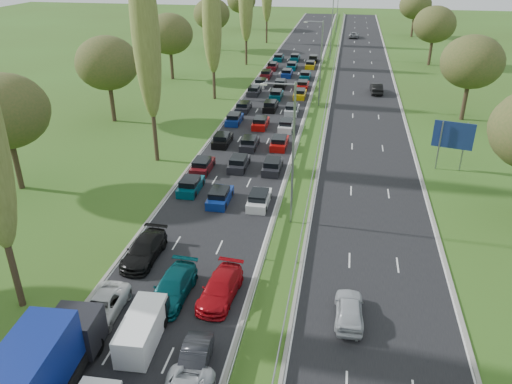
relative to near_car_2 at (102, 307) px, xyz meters
The scene contains 20 objects.
ground 52.10m from the near_car_2, 78.59° to the left, with size 260.00×260.00×0.00m, color #354F18.
near_carriageway 53.69m from the near_car_2, 86.20° to the left, with size 10.50×215.00×0.04m, color black.
far_carriageway 56.22m from the near_car_2, 72.33° to the left, with size 10.50×215.00×0.04m, color black.
central_reservation 54.55m from the near_car_2, 79.10° to the left, with size 2.36×215.00×0.32m.
lamp_columns 50.41m from the near_car_2, 78.13° to the left, with size 0.18×140.18×12.00m.
poplar_row 41.33m from the near_car_2, 98.25° to the left, with size 2.80×127.80×22.44m.
woodland_left 38.02m from the near_car_2, 115.67° to the left, with size 8.00×166.00×11.10m.
woodland_right 48.59m from the near_car_2, 51.69° to the left, with size 8.00×153.00×11.10m.
traffic_queue_fill 48.65m from the near_car_2, 85.83° to the left, with size 9.07×68.07×0.80m.
near_car_2 is the anchor object (origin of this frame).
near_car_3 6.56m from the near_car_2, 88.25° to the left, with size 2.18×5.37×1.56m, color black.
near_car_7 4.56m from the near_car_2, 34.21° to the left, with size 2.19×5.38×1.56m, color #04434A.
near_car_9 7.85m from the near_car_2, 26.07° to the right, with size 1.49×4.27×1.41m, color black.
near_car_11 7.55m from the near_car_2, 24.01° to the left, with size 2.12×5.21×1.51m, color #A10911.
far_car_0 15.51m from the near_car_2, ahead, with size 1.75×4.35×1.48m, color #B3B6BD.
far_car_1 60.65m from the near_car_2, 71.88° to the left, with size 1.70×4.86×1.60m, color black.
far_car_2 112.63m from the near_car_2, 82.28° to the left, with size 2.36×5.12×1.42m, color gray.
blue_lorry 7.09m from the near_car_2, 89.28° to the right, with size 2.66×9.57×4.04m.
white_van_rear 3.79m from the near_car_2, 25.42° to the right, with size 1.86×4.74×1.91m.
direction_sign 37.82m from the near_car_2, 48.05° to the left, with size 3.91×1.03×5.20m.
Camera 1 is at (8.18, 6.14, 21.07)m, focal length 35.00 mm.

